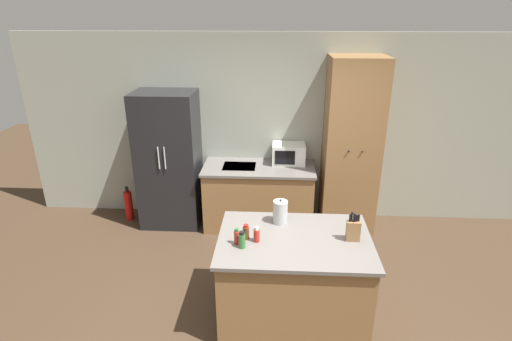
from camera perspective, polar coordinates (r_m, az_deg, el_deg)
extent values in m
plane|color=#423021|center=(4.19, 2.93, -21.03)|extent=(14.00, 14.00, 0.00)
cube|color=#9EA393|center=(5.61, 3.37, 5.87)|extent=(7.20, 0.06, 2.60)
cube|color=black|center=(5.60, -12.30, 1.46)|extent=(0.81, 0.63, 1.88)
cylinder|color=silver|center=(5.27, -13.75, 1.74)|extent=(0.02, 0.02, 0.30)
cylinder|color=silver|center=(5.24, -12.91, 1.73)|extent=(0.02, 0.02, 0.30)
cube|color=olive|center=(5.59, 0.39, -3.80)|extent=(1.47, 0.68, 0.85)
cube|color=slate|center=(5.41, 0.40, 0.40)|extent=(1.51, 0.72, 0.03)
cube|color=#9EA0A3|center=(5.43, -2.40, 0.57)|extent=(0.44, 0.34, 0.01)
cube|color=olive|center=(5.43, 13.43, 3.28)|extent=(0.71, 0.60, 2.34)
sphere|color=black|center=(5.11, 13.10, 2.69)|extent=(0.02, 0.02, 0.02)
sphere|color=black|center=(5.14, 14.96, 2.63)|extent=(0.02, 0.02, 0.02)
cube|color=olive|center=(4.03, 5.31, -15.23)|extent=(1.36, 0.94, 0.85)
cube|color=slate|center=(3.77, 5.55, -9.85)|extent=(1.42, 1.00, 0.03)
cube|color=white|center=(5.50, 4.69, 2.41)|extent=(0.45, 0.32, 0.27)
cube|color=black|center=(5.34, 4.15, 1.83)|extent=(0.27, 0.01, 0.19)
cube|color=olive|center=(3.78, 13.71, -8.38)|extent=(0.12, 0.07, 0.19)
cylinder|color=black|center=(3.70, 13.28, -6.61)|extent=(0.02, 0.02, 0.08)
cylinder|color=black|center=(3.71, 13.52, -6.42)|extent=(0.02, 0.02, 0.09)
cylinder|color=black|center=(3.71, 13.79, -6.56)|extent=(0.02, 0.02, 0.09)
cylinder|color=black|center=(3.72, 14.02, -6.61)|extent=(0.02, 0.02, 0.07)
cylinder|color=black|center=(3.73, 14.24, -6.61)|extent=(0.02, 0.02, 0.06)
cylinder|color=black|center=(3.73, 14.48, -6.58)|extent=(0.02, 0.02, 0.07)
cylinder|color=#B2281E|center=(3.64, -2.80, -9.56)|extent=(0.05, 0.05, 0.13)
cylinder|color=#286628|center=(3.60, -2.82, -8.50)|extent=(0.03, 0.03, 0.03)
cylinder|color=#B2281E|center=(3.67, 0.09, -9.27)|extent=(0.06, 0.06, 0.12)
cylinder|color=silver|center=(3.63, 0.09, -8.27)|extent=(0.04, 0.04, 0.03)
cylinder|color=#337033|center=(3.59, -2.02, -10.03)|extent=(0.06, 0.06, 0.13)
cylinder|color=black|center=(3.55, -2.03, -8.93)|extent=(0.05, 0.05, 0.03)
cylinder|color=#563319|center=(3.71, -1.43, -8.91)|extent=(0.06, 0.06, 0.12)
cylinder|color=red|center=(3.68, -1.44, -7.92)|extent=(0.04, 0.04, 0.03)
cylinder|color=#B2B5B7|center=(3.96, 3.49, -5.93)|extent=(0.14, 0.14, 0.23)
sphere|color=#262628|center=(3.90, 3.54, -4.25)|extent=(0.02, 0.02, 0.02)
cylinder|color=red|center=(6.09, -17.72, -4.79)|extent=(0.11, 0.11, 0.44)
cylinder|color=black|center=(5.98, -18.00, -2.59)|extent=(0.05, 0.05, 0.08)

